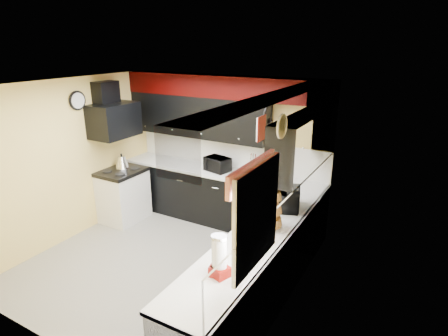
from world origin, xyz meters
name	(u,v)px	position (x,y,z in m)	size (l,w,h in m)	color
ground	(167,262)	(0.00, 0.00, 0.00)	(3.60, 3.60, 0.00)	gray
wall_back	(228,149)	(0.00, 1.80, 1.25)	(3.60, 0.06, 2.50)	#E0C666
wall_right	(291,210)	(1.80, 0.00, 1.25)	(0.06, 3.60, 2.50)	#E0C666
wall_left	(70,161)	(-1.80, 0.00, 1.25)	(0.06, 3.60, 2.50)	#E0C666
ceiling	(157,85)	(0.00, 0.00, 2.50)	(3.60, 3.60, 0.06)	white
cab_back	(219,197)	(0.00, 1.50, 0.45)	(3.60, 0.60, 0.90)	black
cab_right	(253,277)	(1.50, -0.30, 0.45)	(0.60, 3.00, 0.90)	black
counter_back	(219,172)	(0.00, 1.50, 0.92)	(3.62, 0.64, 0.04)	white
counter_right	(254,241)	(1.50, -0.30, 0.92)	(0.64, 3.02, 0.04)	white
splash_back	(227,152)	(0.00, 1.79, 1.19)	(3.60, 0.02, 0.50)	white
splash_right	(290,214)	(1.79, 0.00, 1.19)	(0.02, 3.60, 0.50)	white
upper_back	(197,116)	(-0.50, 1.62, 1.80)	(2.60, 0.35, 0.70)	black
upper_right	(305,141)	(1.62, 0.90, 1.80)	(0.35, 1.80, 0.70)	black
soffit_back	(222,86)	(0.00, 1.62, 2.33)	(3.60, 0.36, 0.35)	black
soffit_right	(274,114)	(1.62, -0.18, 2.33)	(0.36, 3.24, 0.35)	black
stove	(124,197)	(-1.50, 0.75, 0.43)	(0.60, 0.75, 0.86)	white
cooktop	(121,172)	(-1.50, 0.75, 0.89)	(0.62, 0.77, 0.06)	black
hood	(114,120)	(-1.55, 0.75, 1.78)	(0.50, 0.78, 0.55)	black
hood_duct	(106,94)	(-1.68, 0.75, 2.20)	(0.24, 0.40, 0.40)	black
window	(257,216)	(1.79, -0.90, 1.55)	(0.03, 0.86, 0.96)	white
valance	(252,172)	(1.73, -0.90, 1.95)	(0.04, 0.88, 0.20)	red
pan_top	(268,112)	(0.82, 1.55, 2.00)	(0.03, 0.22, 0.40)	black
pan_mid	(263,130)	(0.82, 1.42, 1.75)	(0.03, 0.28, 0.46)	black
pan_low	(270,129)	(0.82, 1.68, 1.72)	(0.03, 0.24, 0.42)	black
cut_board	(261,128)	(0.83, 1.30, 1.80)	(0.03, 0.26, 0.35)	white
baskets	(269,208)	(1.52, 0.05, 1.18)	(0.27, 0.27, 0.50)	brown
clock	(77,101)	(-1.77, 0.25, 2.15)	(0.03, 0.30, 0.30)	black
deco_plate	(282,126)	(1.77, -0.35, 2.25)	(0.03, 0.24, 0.24)	white
toaster_oven	(217,164)	(-0.02, 1.48, 1.06)	(0.40, 0.34, 0.23)	black
microwave	(287,199)	(1.52, 0.66, 1.07)	(0.47, 0.32, 0.26)	black
utensil_crock	(253,172)	(0.61, 1.54, 1.01)	(0.14, 0.14, 0.15)	white
knife_block	(260,172)	(0.77, 1.47, 1.06)	(0.11, 0.15, 0.24)	black
kettle	(122,162)	(-1.58, 0.86, 1.02)	(0.23, 0.23, 0.21)	silver
dispenser_a	(221,258)	(1.51, -1.07, 1.14)	(0.15, 0.15, 0.40)	maroon
dispenser_b	(218,257)	(1.48, -1.06, 1.13)	(0.14, 0.14, 0.38)	#5B0000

